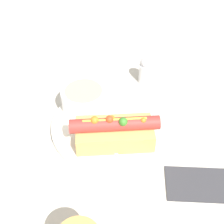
% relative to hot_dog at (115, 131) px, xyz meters
% --- Properties ---
extents(ground_plane, '(4.00, 4.00, 0.00)m').
position_rel_hot_dog_xyz_m(ground_plane, '(0.01, 0.05, -0.04)').
color(ground_plane, '#BCB7AD').
extents(dinner_plate, '(0.26, 0.26, 0.01)m').
position_rel_hot_dog_xyz_m(dinner_plate, '(0.01, 0.05, -0.03)').
color(dinner_plate, white).
rests_on(dinner_plate, ground_plane).
extents(hot_dog, '(0.17, 0.11, 0.07)m').
position_rel_hot_dog_xyz_m(hot_dog, '(0.00, 0.00, 0.00)').
color(hot_dog, tan).
rests_on(hot_dog, dinner_plate).
extents(soup_bowl, '(0.10, 0.10, 0.05)m').
position_rel_hot_dog_xyz_m(soup_bowl, '(-0.03, 0.12, -0.00)').
color(soup_bowl, white).
rests_on(soup_bowl, dinner_plate).
extents(spoon, '(0.06, 0.17, 0.01)m').
position_rel_hot_dog_xyz_m(spoon, '(-0.04, 0.07, -0.02)').
color(spoon, '#B7B7BC').
rests_on(spoon, dinner_plate).
extents(napkin, '(0.15, 0.12, 0.01)m').
position_rel_hot_dog_xyz_m(napkin, '(0.11, -0.15, -0.04)').
color(napkin, '#333338').
rests_on(napkin, ground_plane).
extents(salt_shaker, '(0.03, 0.03, 0.07)m').
position_rel_hot_dog_xyz_m(salt_shaker, '(0.15, 0.17, -0.01)').
color(salt_shaker, silver).
rests_on(salt_shaker, ground_plane).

